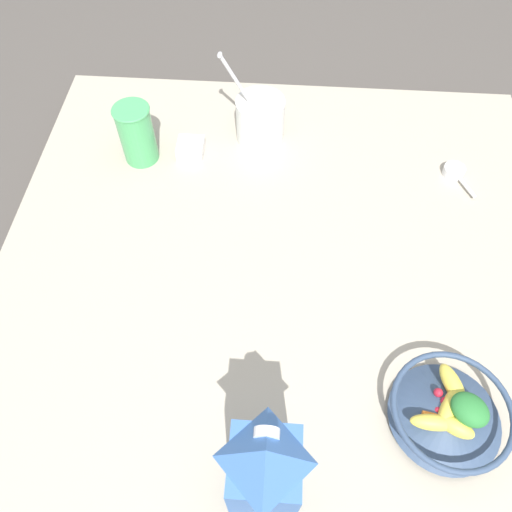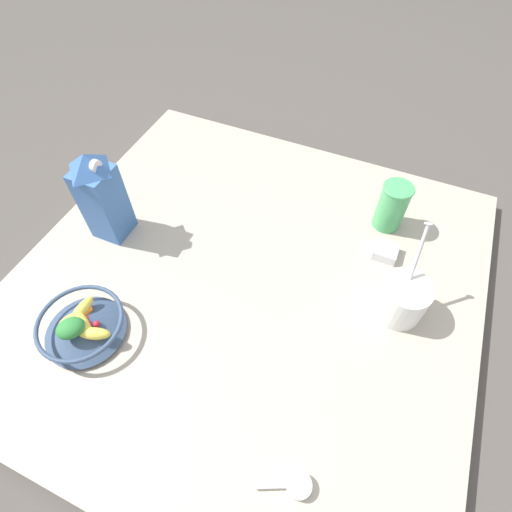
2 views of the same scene
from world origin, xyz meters
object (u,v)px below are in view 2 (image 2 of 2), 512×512
(fruit_bowl, at_px, (82,326))
(drinking_cup, at_px, (392,205))
(spice_jar, at_px, (385,252))
(yogurt_tub, at_px, (403,298))
(milk_carton, at_px, (101,196))

(fruit_bowl, relative_size, drinking_cup, 1.39)
(drinking_cup, relative_size, spice_jar, 2.32)
(fruit_bowl, distance_m, drinking_cup, 0.82)
(fruit_bowl, height_order, spice_jar, fruit_bowl)
(yogurt_tub, bearing_deg, drinking_cup, 17.71)
(yogurt_tub, relative_size, drinking_cup, 1.65)
(drinking_cup, bearing_deg, fruit_bowl, 137.58)
(fruit_bowl, xyz_separation_m, yogurt_tub, (0.34, -0.63, 0.02))
(yogurt_tub, bearing_deg, milk_carton, 94.13)
(fruit_bowl, bearing_deg, milk_carton, 23.66)
(fruit_bowl, bearing_deg, yogurt_tub, -61.85)
(fruit_bowl, distance_m, spice_jar, 0.76)
(yogurt_tub, distance_m, drinking_cup, 0.28)
(spice_jar, bearing_deg, drinking_cup, 11.01)
(milk_carton, bearing_deg, fruit_bowl, -156.34)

